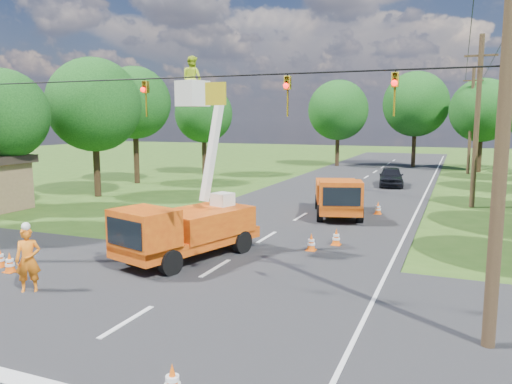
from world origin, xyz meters
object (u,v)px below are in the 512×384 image
at_px(tree_far_b, 416,104).
at_px(ground_worker, 28,260).
at_px(tree_left_d, 94,105).
at_px(pole_right_far, 471,120).
at_px(tree_far_c, 482,110).
at_px(pole_right_mid, 477,121).
at_px(tree_far_a, 338,110).
at_px(traffic_cone_5, 0,258).
at_px(traffic_cone_3, 336,237).
at_px(tree_left_e, 135,103).
at_px(tree_left_f, 204,114).
at_px(traffic_cone_4, 10,263).
at_px(pole_right_near, 504,123).
at_px(traffic_cone_2, 311,242).
at_px(traffic_cone_7, 378,208).
at_px(distant_car, 391,177).
at_px(bucket_truck, 186,218).
at_px(tree_left_c, 2,115).
at_px(second_truck, 338,196).
at_px(traffic_cone_1, 172,382).

bearing_deg(tree_far_b, ground_worker, -98.81).
relative_size(tree_left_d, tree_far_b, 0.90).
relative_size(pole_right_far, tree_far_c, 1.09).
distance_m(pole_right_far, tree_far_c, 2.43).
height_order(pole_right_mid, tree_far_c, pole_right_mid).
bearing_deg(tree_far_a, traffic_cone_5, -92.86).
bearing_deg(traffic_cone_3, tree_left_e, 144.67).
bearing_deg(tree_left_e, tree_left_d, -75.58).
bearing_deg(tree_far_b, tree_left_f, -139.88).
bearing_deg(traffic_cone_4, tree_far_b, 78.33).
distance_m(pole_right_near, pole_right_mid, 20.00).
xyz_separation_m(ground_worker, traffic_cone_2, (6.57, 7.80, -0.64)).
xyz_separation_m(traffic_cone_2, pole_right_far, (6.09, 33.37, 4.75)).
height_order(traffic_cone_3, tree_far_b, tree_far_b).
relative_size(traffic_cone_4, traffic_cone_7, 1.00).
height_order(traffic_cone_7, tree_left_e, tree_left_e).
xyz_separation_m(distant_car, tree_left_d, (-17.81, -12.81, 5.36)).
bearing_deg(traffic_cone_5, tree_left_d, 118.23).
height_order(traffic_cone_4, tree_left_e, tree_left_e).
height_order(traffic_cone_2, tree_left_f, tree_left_f).
relative_size(bucket_truck, traffic_cone_4, 10.47).
xyz_separation_m(traffic_cone_5, pole_right_mid, (15.63, 19.66, 4.75)).
xyz_separation_m(distant_car, tree_left_c, (-19.31, -18.81, 4.68)).
bearing_deg(tree_far_b, traffic_cone_3, -89.81).
bearing_deg(tree_left_f, tree_far_b, 40.12).
bearing_deg(tree_far_a, tree_left_c, -108.69).
distance_m(pole_right_near, tree_left_d, 27.90).
relative_size(pole_right_near, tree_left_f, 1.19).
bearing_deg(pole_right_near, tree_left_e, 138.99).
bearing_deg(bucket_truck, tree_far_c, 90.93).
relative_size(second_truck, tree_left_e, 0.65).
relative_size(tree_left_c, tree_left_d, 0.87).
bearing_deg(traffic_cone_7, tree_left_d, -178.65).
bearing_deg(pole_right_far, distant_car, -115.00).
xyz_separation_m(traffic_cone_5, tree_far_a, (2.13, 42.66, 5.83)).
bearing_deg(pole_right_mid, tree_left_e, 175.48).
relative_size(traffic_cone_3, tree_left_e, 0.08).
distance_m(traffic_cone_2, traffic_cone_5, 11.43).
xyz_separation_m(tree_left_c, tree_left_d, (1.50, 6.00, 0.69)).
bearing_deg(bucket_truck, pole_right_near, -3.30).
xyz_separation_m(distant_car, tree_far_a, (-7.81, 15.19, 5.43)).
xyz_separation_m(traffic_cone_1, tree_left_e, (-19.76, 26.61, 6.13)).
bearing_deg(tree_left_d, pole_right_mid, 12.01).
bearing_deg(second_truck, pole_right_far, 58.68).
xyz_separation_m(traffic_cone_1, traffic_cone_4, (-9.26, 4.62, 0.00)).
bearing_deg(tree_left_d, traffic_cone_1, -47.51).
xyz_separation_m(bucket_truck, tree_left_e, (-15.24, 18.27, 4.91)).
bearing_deg(pole_right_far, traffic_cone_2, -100.34).
height_order(second_truck, tree_left_c, tree_left_c).
bearing_deg(pole_right_near, distant_car, 101.56).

